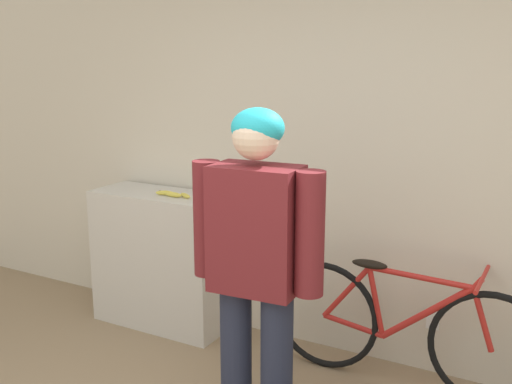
# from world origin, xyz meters

# --- Properties ---
(wall_back) EXTENTS (8.00, 0.07, 2.60)m
(wall_back) POSITION_xyz_m (0.00, 2.31, 1.30)
(wall_back) COLOR beige
(wall_back) RESTS_ON ground_plane
(side_shelf) EXTENTS (1.01, 0.43, 1.00)m
(side_shelf) POSITION_xyz_m (-1.39, 2.04, 0.50)
(side_shelf) COLOR beige
(side_shelf) RESTS_ON ground_plane
(person) EXTENTS (0.71, 0.29, 1.73)m
(person) POSITION_xyz_m (-0.09, 1.14, 1.01)
(person) COLOR #23283D
(person) RESTS_ON ground_plane
(bicycle) EXTENTS (1.71, 0.46, 0.78)m
(bicycle) POSITION_xyz_m (0.43, 2.01, 0.38)
(bicycle) COLOR black
(bicycle) RESTS_ON ground_plane
(banana) EXTENTS (0.31, 0.08, 0.04)m
(banana) POSITION_xyz_m (-1.22, 1.99, 1.02)
(banana) COLOR #EAD64C
(banana) RESTS_ON side_shelf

